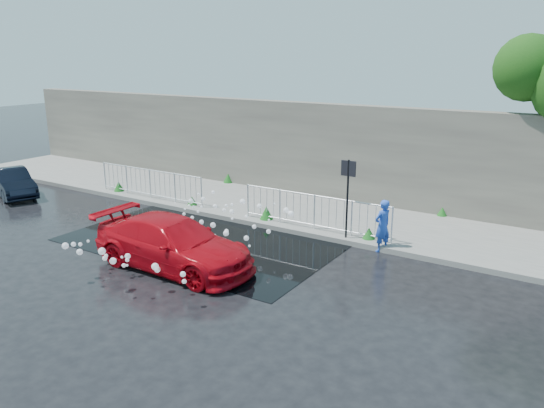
# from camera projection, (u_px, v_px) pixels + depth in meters

# --- Properties ---
(ground) EXTENTS (90.00, 90.00, 0.00)m
(ground) POSITION_uv_depth(u_px,v_px,m) (168.00, 247.00, 15.39)
(ground) COLOR black
(ground) RESTS_ON ground
(pavement) EXTENTS (30.00, 4.00, 0.15)m
(pavement) POSITION_uv_depth(u_px,v_px,m) (263.00, 205.00, 19.44)
(pavement) COLOR slate
(pavement) RESTS_ON ground
(curb) EXTENTS (30.00, 0.25, 0.16)m
(curb) POSITION_uv_depth(u_px,v_px,m) (230.00, 218.00, 17.81)
(curb) COLOR slate
(curb) RESTS_ON ground
(retaining_wall) EXTENTS (30.00, 0.60, 3.50)m
(retaining_wall) POSITION_uv_depth(u_px,v_px,m) (293.00, 147.00, 20.73)
(retaining_wall) COLOR #534D46
(retaining_wall) RESTS_ON pavement
(puddle) EXTENTS (8.00, 5.00, 0.01)m
(puddle) POSITION_uv_depth(u_px,v_px,m) (204.00, 240.00, 15.95)
(puddle) COLOR black
(puddle) RESTS_ON ground
(sign_post) EXTENTS (0.45, 0.06, 2.50)m
(sign_post) POSITION_uv_depth(u_px,v_px,m) (348.00, 186.00, 15.28)
(sign_post) COLOR black
(sign_post) RESTS_ON ground
(railing_left) EXTENTS (5.05, 0.05, 1.10)m
(railing_left) POSITION_uv_depth(u_px,v_px,m) (150.00, 182.00, 19.98)
(railing_left) COLOR silver
(railing_left) RESTS_ON pavement
(railing_right) EXTENTS (5.05, 0.05, 1.10)m
(railing_right) POSITION_uv_depth(u_px,v_px,m) (314.00, 211.00, 16.37)
(railing_right) COLOR silver
(railing_right) RESTS_ON pavement
(weeds) EXTENTS (12.17, 3.93, 0.43)m
(weeds) POSITION_uv_depth(u_px,v_px,m) (247.00, 200.00, 19.10)
(weeds) COLOR #16551A
(weeds) RESTS_ON pavement
(water_spray) EXTENTS (3.61, 5.60, 0.98)m
(water_spray) POSITION_uv_depth(u_px,v_px,m) (194.00, 229.00, 14.59)
(water_spray) COLOR white
(water_spray) RESTS_ON ground
(red_car) EXTENTS (4.59, 1.89, 1.33)m
(red_car) POSITION_uv_depth(u_px,v_px,m) (173.00, 244.00, 13.73)
(red_car) COLOR #B50711
(red_car) RESTS_ON ground
(dark_car) EXTENTS (3.49, 2.20, 1.09)m
(dark_car) POSITION_uv_depth(u_px,v_px,m) (12.00, 183.00, 20.78)
(dark_car) COLOR black
(dark_car) RESTS_ON ground
(person) EXTENTS (0.55, 0.65, 1.51)m
(person) POSITION_uv_depth(u_px,v_px,m) (382.00, 226.00, 14.88)
(person) COLOR blue
(person) RESTS_ON ground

